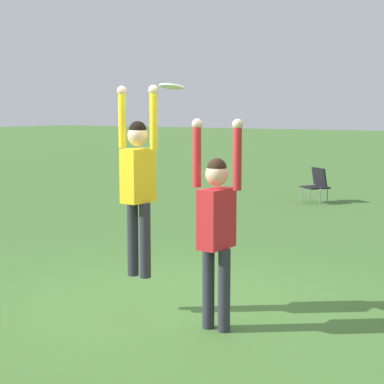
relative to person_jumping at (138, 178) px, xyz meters
The scene contains 5 objects.
ground_plane 1.49m from the person_jumping, 48.18° to the left, with size 120.00×120.00×0.00m, color #477533.
person_jumping is the anchor object (origin of this frame).
person_defending 1.06m from the person_jumping, ahead, with size 0.55×0.41×2.07m.
frisbee 1.01m from the person_jumping, 21.97° to the left, with size 0.25×0.25×0.06m.
camping_chair_1 8.92m from the person_jumping, 99.98° to the left, with size 0.72×0.79×0.80m.
Camera 1 is at (3.88, -5.57, 2.16)m, focal length 60.00 mm.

